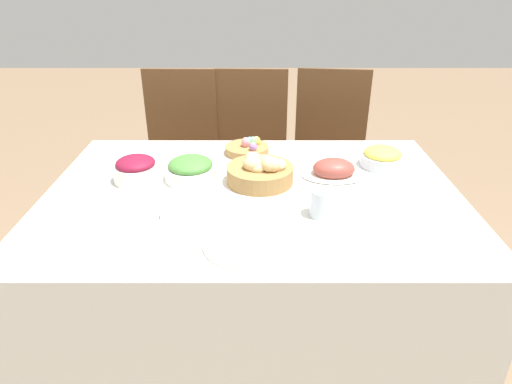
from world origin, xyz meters
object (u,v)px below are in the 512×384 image
object	(u,v)px
egg_basket	(248,148)
beet_salad_bowl	(137,169)
chair_far_right	(330,156)
dinner_plate	(247,244)
green_salad_bowl	(191,169)
drinking_cup	(322,203)
chair_far_center	(251,156)
ham_platter	(334,170)
chair_far_left	(181,156)
spoon	(309,245)
butter_dish	(177,211)
fork	(195,245)
bread_basket	(261,172)
pineapple_bowl	(383,157)
knife	(300,245)

from	to	relation	value
egg_basket	beet_salad_bowl	bearing A→B (deg)	-146.69
chair_far_right	dinner_plate	size ratio (longest dim) A/B	3.72
green_salad_bowl	drinking_cup	world-z (taller)	drinking_cup
beet_salad_bowl	chair_far_center	bearing A→B (deg)	61.64
green_salad_bowl	dinner_plate	size ratio (longest dim) A/B	0.76
ham_platter	beet_salad_bowl	xyz separation A→B (m)	(-0.80, -0.04, 0.02)
chair_far_left	spoon	size ratio (longest dim) A/B	5.28
chair_far_center	egg_basket	size ratio (longest dim) A/B	5.11
chair_far_center	butter_dish	xyz separation A→B (m)	(-0.24, -1.11, 0.25)
chair_far_left	spoon	xyz separation A→B (m)	(0.61, -1.30, 0.24)
egg_basket	green_salad_bowl	world-z (taller)	green_salad_bowl
fork	drinking_cup	xyz separation A→B (m)	(0.42, 0.19, 0.05)
chair_far_left	butter_dish	size ratio (longest dim) A/B	9.87
bread_basket	fork	distance (m)	0.50
fork	ham_platter	bearing A→B (deg)	43.23
pineapple_bowl	drinking_cup	size ratio (longest dim) A/B	1.87
chair_far_right	bread_basket	bearing A→B (deg)	-109.14
fork	knife	distance (m)	0.32
pineapple_bowl	butter_dish	size ratio (longest dim) A/B	1.78
chair_far_center	green_salad_bowl	distance (m)	0.89
green_salad_bowl	spoon	size ratio (longest dim) A/B	1.07
chair_far_left	bread_basket	xyz separation A→B (m)	(0.46, -0.85, 0.28)
dinner_plate	spoon	size ratio (longest dim) A/B	1.42
chair_far_left	spoon	bearing A→B (deg)	-64.07
dinner_plate	bread_basket	bearing A→B (deg)	84.03
ham_platter	pineapple_bowl	size ratio (longest dim) A/B	1.43
green_salad_bowl	butter_dish	xyz separation A→B (m)	(-0.01, -0.29, -0.03)
egg_basket	drinking_cup	xyz separation A→B (m)	(0.26, -0.57, 0.02)
drinking_cup	egg_basket	bearing A→B (deg)	114.68
ham_platter	beet_salad_bowl	bearing A→B (deg)	-177.07
egg_basket	spoon	bearing A→B (deg)	-75.15
fork	knife	size ratio (longest dim) A/B	1.00
ham_platter	spoon	xyz separation A→B (m)	(-0.15, -0.52, -0.02)
chair_far_center	egg_basket	bearing A→B (deg)	-88.65
knife	spoon	world-z (taller)	same
pineapple_bowl	beet_salad_bowl	distance (m)	1.03
chair_far_right	pineapple_bowl	bearing A→B (deg)	-74.16
bread_basket	beet_salad_bowl	world-z (taller)	bread_basket
chair_far_right	chair_far_left	world-z (taller)	same
egg_basket	chair_far_left	bearing A→B (deg)	126.88
bread_basket	ham_platter	bearing A→B (deg)	11.82
knife	chair_far_right	bearing A→B (deg)	74.90
butter_dish	pineapple_bowl	bearing A→B (deg)	27.62
chair_far_right	dinner_plate	xyz separation A→B (m)	(-0.46, -1.30, 0.24)
beet_salad_bowl	green_salad_bowl	size ratio (longest dim) A/B	0.88
green_salad_bowl	knife	world-z (taller)	green_salad_bowl
bread_basket	dinner_plate	world-z (taller)	bread_basket
egg_basket	dinner_plate	world-z (taller)	egg_basket
green_salad_bowl	ham_platter	bearing A→B (deg)	2.91
beet_salad_bowl	knife	bearing A→B (deg)	-37.78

